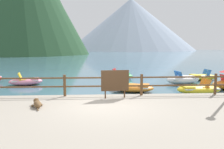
{
  "coord_description": "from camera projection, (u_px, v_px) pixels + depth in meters",
  "views": [
    {
      "loc": [
        -0.2,
        -8.12,
        2.59
      ],
      "look_at": [
        0.58,
        5.0,
        0.9
      ],
      "focal_mm": 35.63,
      "sensor_mm": 36.0,
      "label": 1
    }
  ],
  "objects": [
    {
      "name": "ground_plane",
      "position": [
        100.0,
        58.0,
        47.99
      ],
      "size": [
        200.0,
        200.0,
        0.0
      ],
      "primitive_type": "plane",
      "color": "#477084"
    },
    {
      "name": "promenade_dock",
      "position": [
        106.0,
        132.0,
        6.18
      ],
      "size": [
        28.0,
        8.0,
        0.4
      ],
      "primitive_type": "cube",
      "color": "#A39989",
      "rests_on": "ground"
    },
    {
      "name": "dock_railing",
      "position": [
        103.0,
        83.0,
        9.79
      ],
      "size": [
        23.92,
        0.12,
        0.95
      ],
      "color": "brown",
      "rests_on": "promenade_dock"
    },
    {
      "name": "sign_board",
      "position": [
        115.0,
        81.0,
        9.33
      ],
      "size": [
        1.18,
        0.15,
        1.19
      ],
      "color": "beige",
      "rests_on": "promenade_dock"
    },
    {
      "name": "dog_resting",
      "position": [
        37.0,
        104.0,
        8.03
      ],
      "size": [
        0.51,
        1.04,
        0.26
      ],
      "color": "brown",
      "rests_on": "promenade_dock"
    },
    {
      "name": "pedal_boat_0",
      "position": [
        199.0,
        89.0,
        12.07
      ],
      "size": [
        2.49,
        1.36,
        0.84
      ],
      "color": "yellow",
      "rests_on": "ground"
    },
    {
      "name": "pedal_boat_1",
      "position": [
        132.0,
        87.0,
        12.69
      ],
      "size": [
        2.72,
        1.99,
        0.82
      ],
      "color": "orange",
      "rests_on": "ground"
    },
    {
      "name": "pedal_boat_2",
      "position": [
        119.0,
        75.0,
        17.82
      ],
      "size": [
        2.48,
        1.81,
        0.81
      ],
      "color": "green",
      "rests_on": "ground"
    },
    {
      "name": "pedal_boat_4",
      "position": [
        26.0,
        81.0,
        14.77
      ],
      "size": [
        2.34,
        1.6,
        0.84
      ],
      "color": "pink",
      "rests_on": "ground"
    },
    {
      "name": "pedal_boat_5",
      "position": [
        202.0,
        77.0,
        17.03
      ],
      "size": [
        2.34,
        1.48,
        0.81
      ],
      "color": "yellow",
      "rests_on": "ground"
    },
    {
      "name": "pedal_boat_7",
      "position": [
        183.0,
        79.0,
        15.22
      ],
      "size": [
        2.56,
        1.63,
        0.91
      ],
      "color": "white",
      "rests_on": "ground"
    },
    {
      "name": "distant_peak",
      "position": [
        131.0,
        25.0,
        133.09
      ],
      "size": [
        75.12,
        75.12,
        30.61
      ],
      "primitive_type": "cone",
      "color": "#93A3B7",
      "rests_on": "ground"
    }
  ]
}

